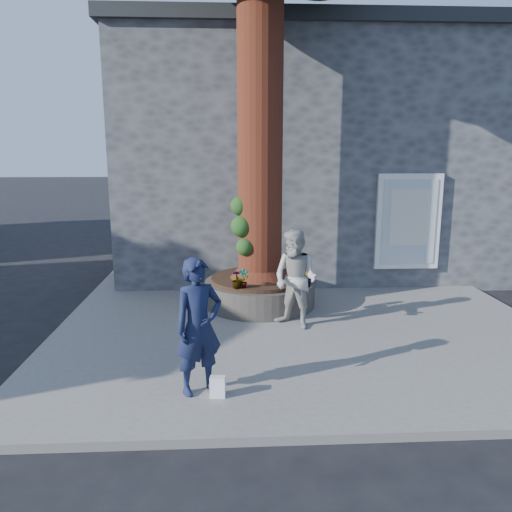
{
  "coord_description": "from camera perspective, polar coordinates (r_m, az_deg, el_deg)",
  "views": [
    {
      "loc": [
        0.18,
        -8.09,
        3.29
      ],
      "look_at": [
        0.7,
        1.61,
        1.25
      ],
      "focal_mm": 35.0,
      "sensor_mm": 36.0,
      "label": 1
    }
  ],
  "objects": [
    {
      "name": "plant_d",
      "position": [
        9.66,
        5.81,
        -2.61
      ],
      "size": [
        0.4,
        0.4,
        0.33
      ],
      "primitive_type": "imported",
      "rotation": [
        0.0,
        0.0,
        5.57
      ],
      "color": "gray",
      "rests_on": "planter"
    },
    {
      "name": "man",
      "position": [
        6.65,
        -6.57,
        -8.01
      ],
      "size": [
        0.8,
        0.71,
        1.83
      ],
      "primitive_type": "imported",
      "rotation": [
        0.0,
        0.0,
        0.5
      ],
      "color": "#151C3B",
      "rests_on": "pavement"
    },
    {
      "name": "pavement",
      "position": [
        9.73,
        4.96,
        -7.56
      ],
      "size": [
        9.0,
        8.0,
        0.12
      ],
      "primitive_type": "cube",
      "color": "slate",
      "rests_on": "ground"
    },
    {
      "name": "woman",
      "position": [
        9.06,
        4.54,
        -2.67
      ],
      "size": [
        1.11,
        1.09,
        1.8
      ],
      "primitive_type": "imported",
      "rotation": [
        0.0,
        0.0,
        -0.71
      ],
      "color": "#A9A8A2",
      "rests_on": "pavement"
    },
    {
      "name": "stone_shop",
      "position": [
        15.46,
        5.69,
        11.31
      ],
      "size": [
        10.3,
        8.3,
        6.3
      ],
      "color": "#434548",
      "rests_on": "ground"
    },
    {
      "name": "shopping_bag",
      "position": [
        6.79,
        -4.41,
        -14.68
      ],
      "size": [
        0.21,
        0.14,
        0.28
      ],
      "primitive_type": "cube",
      "rotation": [
        0.0,
        0.0,
        -0.09
      ],
      "color": "white",
      "rests_on": "pavement"
    },
    {
      "name": "yellow_line",
      "position": [
        10.19,
        -21.56,
        -7.83
      ],
      "size": [
        0.1,
        30.0,
        0.01
      ],
      "primitive_type": "cube",
      "color": "yellow",
      "rests_on": "ground"
    },
    {
      "name": "planter",
      "position": [
        10.51,
        0.45,
        -4.03
      ],
      "size": [
        2.3,
        2.3,
        0.6
      ],
      "color": "black",
      "rests_on": "pavement"
    },
    {
      "name": "ground",
      "position": [
        8.73,
        -4.07,
        -10.3
      ],
      "size": [
        120.0,
        120.0,
        0.0
      ],
      "primitive_type": "plane",
      "color": "black",
      "rests_on": "ground"
    },
    {
      "name": "plant_c",
      "position": [
        9.54,
        -2.18,
        -2.67
      ],
      "size": [
        0.21,
        0.21,
        0.35
      ],
      "primitive_type": "imported",
      "rotation": [
        0.0,
        0.0,
        3.22
      ],
      "color": "gray",
      "rests_on": "planter"
    },
    {
      "name": "plant_b",
      "position": [
        9.65,
        5.81,
        -2.46
      ],
      "size": [
        0.26,
        0.26,
        0.38
      ],
      "primitive_type": "imported",
      "rotation": [
        0.0,
        0.0,
        1.89
      ],
      "color": "gray",
      "rests_on": "planter"
    },
    {
      "name": "plant_a",
      "position": [
        9.54,
        -1.44,
        -2.55
      ],
      "size": [
        0.22,
        0.16,
        0.39
      ],
      "primitive_type": "imported",
      "rotation": [
        0.0,
        0.0,
        0.09
      ],
      "color": "gray",
      "rests_on": "planter"
    }
  ]
}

